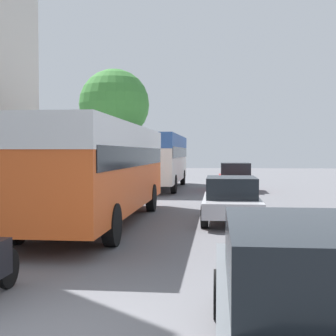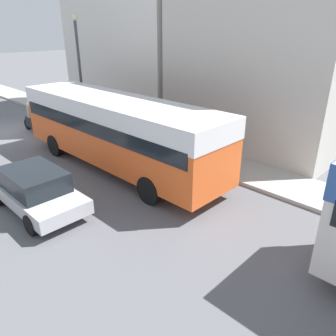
{
  "view_description": "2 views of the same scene",
  "coord_description": "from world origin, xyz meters",
  "views": [
    {
      "loc": [
        1.78,
        -5.13,
        2.17
      ],
      "look_at": [
        -0.29,
        14.57,
        1.51
      ],
      "focal_mm": 50.0,
      "sensor_mm": 36.0,
      "label": 1
    },
    {
      "loc": [
        5.99,
        19.24,
        5.64
      ],
      "look_at": [
        -0.08,
        13.31,
        1.93
      ],
      "focal_mm": 35.0,
      "sensor_mm": 36.0,
      "label": 2
    }
  ],
  "objects": [
    {
      "name": "pedestrian_near_curb",
      "position": [
        -4.81,
        19.05,
        1.08
      ],
      "size": [
        0.41,
        0.41,
        1.83
      ],
      "color": "#232838",
      "rests_on": "sidewalk"
    },
    {
      "name": "street_tree",
      "position": [
        -5.21,
        26.28,
        5.44
      ],
      "size": [
        4.78,
        4.78,
        7.69
      ],
      "color": "brown",
      "rests_on": "sidewalk"
    },
    {
      "name": "car_distant",
      "position": [
        2.22,
        9.52,
        0.74
      ],
      "size": [
        1.8,
        4.03,
        1.41
      ],
      "color": "#B7B7BC",
      "rests_on": "ground_plane"
    },
    {
      "name": "car_far_curb",
      "position": [
        2.8,
        21.59,
        0.81
      ],
      "size": [
        1.91,
        4.26,
        1.58
      ],
      "color": "red",
      "rests_on": "ground_plane"
    },
    {
      "name": "bus_lead",
      "position": [
        -1.79,
        8.64,
        1.94
      ],
      "size": [
        2.6,
        10.5,
        2.98
      ],
      "color": "#EA5B23",
      "rests_on": "ground_plane"
    },
    {
      "name": "bus_following",
      "position": [
        -1.66,
        22.65,
        2.06
      ],
      "size": [
        2.61,
        10.49,
        3.18
      ],
      "color": "silver",
      "rests_on": "ground_plane"
    },
    {
      "name": "car_crossing",
      "position": [
        2.71,
        -0.47,
        0.78
      ],
      "size": [
        1.93,
        4.57,
        1.49
      ],
      "color": "slate",
      "rests_on": "ground_plane"
    }
  ]
}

